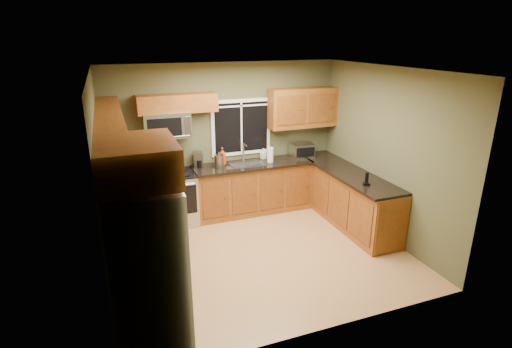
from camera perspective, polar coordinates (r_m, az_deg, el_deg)
floor at (r=6.17m, az=0.72°, el=-11.21°), size 4.20×4.20×0.00m
ceiling at (r=5.34m, az=0.84°, el=14.64°), size 4.20×4.20×0.00m
back_wall at (r=7.25m, az=-4.40°, el=4.97°), size 4.20×0.00×4.20m
front_wall at (r=4.11m, az=9.95°, el=-6.68°), size 4.20×0.00×4.20m
left_wall at (r=5.27m, az=-21.04°, el=-1.80°), size 0.00×3.60×3.60m
right_wall at (r=6.64m, az=17.95°, el=2.73°), size 0.00×3.60×3.60m
window at (r=7.28m, az=-2.12°, el=6.70°), size 1.12×0.03×1.02m
base_cabinets_left at (r=6.06m, az=-17.22°, el=-7.92°), size 0.60×2.65×0.90m
countertop_left at (r=5.87m, az=-17.42°, el=-3.79°), size 0.65×2.65×0.04m
base_cabinets_back at (r=7.38m, az=-0.47°, el=-2.06°), size 2.17×0.60×0.90m
countertop_back at (r=7.20m, az=-0.41°, el=1.36°), size 2.17×0.65×0.04m
base_cabinets_peninsula at (r=7.17m, az=12.69°, el=-3.21°), size 0.60×2.52×0.90m
countertop_peninsula at (r=7.00m, az=12.76°, el=0.35°), size 0.65×2.50×0.04m
upper_cabinets_left at (r=5.58m, az=-20.01°, el=4.95°), size 0.33×2.65×0.72m
upper_cabinets_back_left at (r=6.77m, az=-11.18°, el=9.88°), size 1.30×0.33×0.30m
upper_cabinets_back_right at (r=7.52m, az=6.67°, el=9.38°), size 1.30×0.33×0.72m
upper_cabinet_over_fridge at (r=3.83m, az=-16.71°, el=1.77°), size 0.72×0.90×0.38m
refrigerator at (r=4.29m, az=-15.24°, el=-12.78°), size 0.74×0.90×1.80m
range at (r=7.01m, az=-11.72°, el=-3.48°), size 0.76×0.69×0.94m
microwave at (r=6.77m, az=-12.63°, el=6.85°), size 0.76×0.41×0.42m
sink at (r=7.17m, az=-1.32°, el=1.55°), size 0.60×0.42×0.36m
toaster_oven at (r=7.60m, az=6.56°, el=3.40°), size 0.44×0.35×0.26m
coffee_maker at (r=7.04m, az=-8.24°, el=1.98°), size 0.19×0.24×0.27m
kettle at (r=6.93m, az=-5.30°, el=1.92°), size 0.21×0.21×0.30m
paper_towel_roll at (r=7.24m, az=2.05°, el=2.75°), size 0.13×0.13×0.30m
soap_bottle_a at (r=7.09m, az=-4.81°, el=2.53°), size 0.14×0.14×0.32m
soap_bottle_b at (r=7.46m, az=1.05°, el=2.95°), size 0.11×0.11×0.20m
cordless_phone at (r=6.37m, az=15.51°, el=-1.00°), size 0.12×0.12×0.21m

